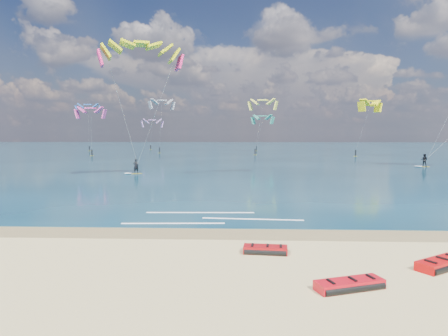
% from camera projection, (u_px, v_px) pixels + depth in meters
% --- Properties ---
extents(ground, '(320.00, 320.00, 0.00)m').
position_uv_depth(ground, '(227.00, 169.00, 56.98)').
color(ground, tan).
rests_on(ground, ground).
extents(wet_sand_strip, '(320.00, 2.40, 0.01)m').
position_uv_depth(wet_sand_strip, '(203.00, 233.00, 20.16)').
color(wet_sand_strip, brown).
rests_on(wet_sand_strip, ground).
extents(sea, '(320.00, 200.00, 0.04)m').
position_uv_depth(sea, '(234.00, 150.00, 120.68)').
color(sea, '#0A2838').
rests_on(sea, ground).
extents(packed_kite_left, '(2.67, 1.77, 0.37)m').
position_uv_depth(packed_kite_left, '(349.00, 289.00, 12.96)').
color(packed_kite_left, red).
rests_on(packed_kite_left, ground).
extents(packed_kite_mid, '(2.11, 1.20, 0.37)m').
position_uv_depth(packed_kite_mid, '(265.00, 253.00, 16.84)').
color(packed_kite_mid, '#A40B0F').
rests_on(packed_kite_mid, ground).
extents(packed_kite_right, '(2.58, 2.24, 0.41)m').
position_uv_depth(packed_kite_right, '(440.00, 268.00, 14.95)').
color(packed_kite_right, red).
rests_on(packed_kite_right, ground).
extents(kitesurfer_main, '(10.28, 10.12, 16.00)m').
position_uv_depth(kitesurfer_main, '(138.00, 105.00, 44.90)').
color(kitesurfer_main, yellow).
rests_on(kitesurfer_main, sea).
extents(shoreline_foam, '(10.32, 3.62, 0.01)m').
position_uv_depth(shoreline_foam, '(209.00, 218.00, 23.70)').
color(shoreline_foam, white).
rests_on(shoreline_foam, ground).
extents(distant_kites, '(73.35, 36.66, 12.92)m').
position_uv_depth(distant_kites, '(194.00, 131.00, 96.75)').
color(distant_kites, '#8F65A3').
rests_on(distant_kites, ground).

